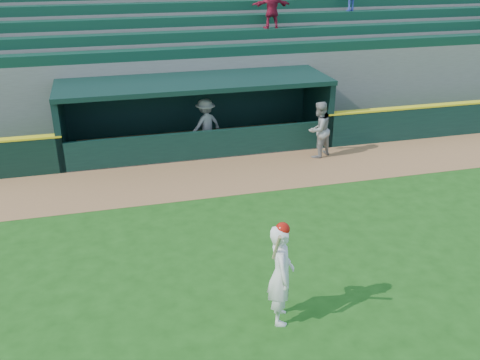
{
  "coord_description": "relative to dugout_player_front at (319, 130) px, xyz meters",
  "views": [
    {
      "loc": [
        -3.13,
        -10.29,
        6.74
      ],
      "look_at": [
        0.0,
        1.6,
        1.3
      ],
      "focal_mm": 40.0,
      "sensor_mm": 36.0,
      "label": 1
    }
  ],
  "objects": [
    {
      "name": "dugout_player_front",
      "position": [
        0.0,
        0.0,
        0.0
      ],
      "size": [
        1.18,
        1.09,
        1.94
      ],
      "primitive_type": "imported",
      "rotation": [
        0.0,
        0.0,
        3.64
      ],
      "color": "gray",
      "rests_on": "ground"
    },
    {
      "name": "dugout_player_inside",
      "position": [
        -3.59,
        1.62,
        -0.04
      ],
      "size": [
        1.38,
        1.11,
        1.86
      ],
      "primitive_type": "imported",
      "rotation": [
        0.0,
        0.0,
        3.55
      ],
      "color": "gray",
      "rests_on": "ground"
    },
    {
      "name": "stands",
      "position": [
        -3.86,
        6.84,
        1.43
      ],
      "size": [
        34.5,
        6.25,
        7.56
      ],
      "color": "slate",
      "rests_on": "ground"
    },
    {
      "name": "warning_track",
      "position": [
        -3.86,
        -0.83,
        -0.96
      ],
      "size": [
        40.0,
        3.0,
        0.01
      ],
      "primitive_type": "cube",
      "color": "#97673C",
      "rests_on": "ground"
    },
    {
      "name": "dugout",
      "position": [
        -3.86,
        2.27,
        0.39
      ],
      "size": [
        9.4,
        2.8,
        2.46
      ],
      "color": "slate",
      "rests_on": "ground"
    },
    {
      "name": "batter_at_plate",
      "position": [
        -4.08,
        -8.0,
        0.09
      ],
      "size": [
        0.64,
        0.91,
        2.15
      ],
      "color": "white",
      "rests_on": "ground"
    },
    {
      "name": "ground",
      "position": [
        -3.86,
        -5.73,
        -0.97
      ],
      "size": [
        120.0,
        120.0,
        0.0
      ],
      "primitive_type": "plane",
      "color": "#1A4C13",
      "rests_on": "ground"
    }
  ]
}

